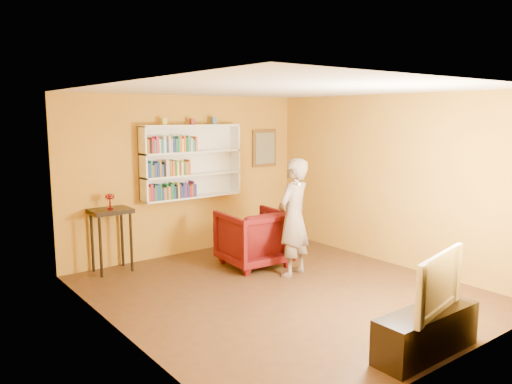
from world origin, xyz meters
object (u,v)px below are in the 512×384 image
at_px(bookshelf, 190,162).
at_px(tv_cabinet, 426,332).
at_px(console_table, 111,220).
at_px(armchair, 254,238).
at_px(ruby_lustre, 110,198).
at_px(television, 429,281).
at_px(person, 293,218).

bearing_deg(bookshelf, tv_cabinet, -90.29).
bearing_deg(console_table, bookshelf, 6.13).
relative_size(bookshelf, console_table, 1.85).
bearing_deg(armchair, console_table, -24.46).
relative_size(bookshelf, tv_cabinet, 1.41).
xyz_separation_m(ruby_lustre, television, (1.46, -4.50, -0.38)).
relative_size(armchair, television, 0.94).
height_order(armchair, person, person).
distance_m(ruby_lustre, tv_cabinet, 4.82).
xyz_separation_m(console_table, television, (1.46, -4.50, -0.05)).
distance_m(armchair, person, 0.88).
xyz_separation_m(console_table, armchair, (1.90, -1.07, -0.36)).
bearing_deg(bookshelf, console_table, -173.87).
relative_size(person, tv_cabinet, 1.38).
xyz_separation_m(bookshelf, tv_cabinet, (-0.02, -4.66, -1.37)).
xyz_separation_m(console_table, tv_cabinet, (1.46, -4.50, -0.58)).
height_order(console_table, ruby_lustre, ruby_lustre).
bearing_deg(armchair, ruby_lustre, -24.46).
bearing_deg(tv_cabinet, armchair, 82.70).
xyz_separation_m(armchair, tv_cabinet, (-0.44, -3.43, -0.22)).
bearing_deg(console_table, television, -71.98).
bearing_deg(ruby_lustre, console_table, 116.57).
distance_m(person, television, 2.75).
relative_size(person, television, 1.67).
bearing_deg(bookshelf, armchair, -71.29).
distance_m(tv_cabinet, television, 0.53).
xyz_separation_m(bookshelf, ruby_lustre, (-1.49, -0.16, -0.45)).
xyz_separation_m(tv_cabinet, television, (0.00, 0.00, 0.53)).
distance_m(bookshelf, armchair, 1.73).
relative_size(armchair, person, 0.56).
height_order(console_table, tv_cabinet, console_table).
bearing_deg(armchair, television, 87.58).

